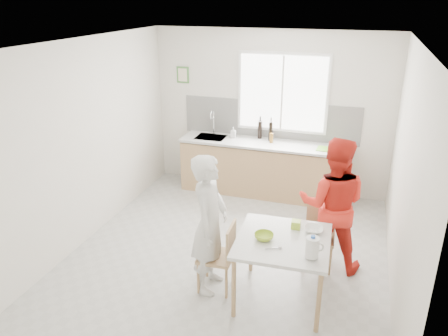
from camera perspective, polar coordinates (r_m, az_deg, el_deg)
The scene contains 21 objects.
ground at distance 5.92m, azimuth 0.79°, elevation -10.89°, with size 4.50×4.50×0.00m, color #B7B7B2.
room_shell at distance 5.22m, azimuth 0.89°, elevation 4.48°, with size 4.50×4.50×4.50m.
window at distance 7.27m, azimuth 7.64°, elevation 9.69°, with size 1.50×0.06×1.30m.
backsplash at distance 7.43m, azimuth 5.96°, elevation 6.26°, with size 3.00×0.02×0.65m, color white.
picture_frame at distance 7.73m, azimuth -5.40°, elevation 12.02°, with size 0.22×0.03×0.28m.
kitchen_counter at distance 7.42m, azimuth 5.21°, elevation -0.32°, with size 2.84×0.64×1.37m.
dining_table at distance 4.81m, azimuth 7.69°, elevation -10.02°, with size 1.03×1.03×0.76m.
chair_left at distance 5.04m, azimuth -0.33°, elevation -11.15°, with size 0.40×0.40×0.83m.
chair_far at distance 5.60m, azimuth 12.35°, elevation -8.14°, with size 0.39×0.39×0.82m.
person_white at distance 4.88m, azimuth -1.88°, elevation -7.36°, with size 0.60×0.39×1.64m, color silver.
person_red at distance 5.41m, azimuth 13.96°, elevation -4.67°, with size 0.82×0.64×1.69m, color red.
bowl_green at distance 4.73m, azimuth 5.25°, elevation -8.89°, with size 0.21×0.21×0.07m, color #9ABD2B.
bowl_white at distance 4.95m, azimuth 11.64°, elevation -7.90°, with size 0.21×0.21×0.05m, color white.
milk_jug at distance 4.44m, azimuth 11.50°, elevation -10.09°, with size 0.18×0.13×0.24m.
green_box at distance 4.98m, azimuth 9.38°, elevation -7.29°, with size 0.10×0.10×0.09m, color #A2CB2E.
spoon at distance 4.58m, azimuth 6.34°, elevation -10.37°, with size 0.01×0.01×0.16m, color #A5A5AA.
cutting_board at distance 7.06m, azimuth 13.47°, elevation 2.38°, with size 0.35×0.25×0.01m, color #6FC42D.
wine_bottle_a at distance 7.30m, azimuth 6.12°, elevation 4.78°, with size 0.07×0.07×0.32m, color black.
wine_bottle_b at distance 7.41m, azimuth 4.71°, elevation 5.01°, with size 0.07×0.07×0.30m, color black.
jar_amber at distance 7.22m, azimuth 6.20°, elevation 3.93°, with size 0.06×0.06×0.16m, color #92621F.
soap_bottle at distance 7.44m, azimuth 1.23°, elevation 4.68°, with size 0.08×0.08×0.18m, color #999999.
Camera 1 is at (1.45, -4.77, 3.20)m, focal length 35.00 mm.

